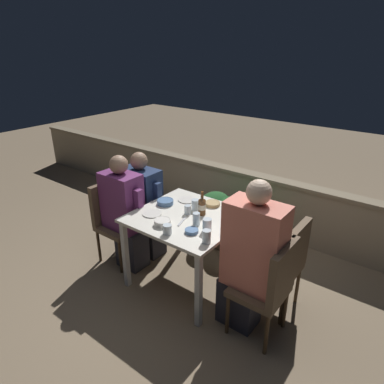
{
  "coord_description": "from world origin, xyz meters",
  "views": [
    {
      "loc": [
        1.78,
        -2.26,
        2.25
      ],
      "look_at": [
        0.0,
        0.07,
        0.98
      ],
      "focal_mm": 32.0,
      "sensor_mm": 36.0,
      "label": 1
    }
  ],
  "objects": [
    {
      "name": "plate_2",
      "position": [
        0.33,
        0.29,
        0.76
      ],
      "size": [
        0.22,
        0.22,
        0.01
      ],
      "color": "white",
      "rests_on": "dining_table"
    },
    {
      "name": "person_purple_stripe",
      "position": [
        -0.72,
        -0.14,
        0.62
      ],
      "size": [
        0.49,
        0.26,
        1.24
      ],
      "color": "#282833",
      "rests_on": "ground_plane"
    },
    {
      "name": "person_coral_top",
      "position": [
        0.76,
        -0.17,
        0.68
      ],
      "size": [
        0.52,
        0.26,
        1.36
      ],
      "color": "#282833",
      "rests_on": "ground_plane"
    },
    {
      "name": "bowl_0",
      "position": [
        -0.34,
        0.07,
        0.78
      ],
      "size": [
        0.17,
        0.17,
        0.05
      ],
      "color": "#4C709E",
      "rests_on": "dining_table"
    },
    {
      "name": "dining_table",
      "position": [
        0.0,
        0.0,
        0.66
      ],
      "size": [
        0.98,
        0.94,
        0.76
      ],
      "color": "silver",
      "rests_on": "ground_plane"
    },
    {
      "name": "ground_plane",
      "position": [
        0.0,
        0.0,
        0.0
      ],
      "size": [
        16.0,
        16.0,
        0.0
      ],
      "primitive_type": "plane",
      "color": "#847056"
    },
    {
      "name": "glass_cup_0",
      "position": [
        0.42,
        -0.28,
        0.81
      ],
      "size": [
        0.07,
        0.07,
        0.11
      ],
      "color": "silver",
      "rests_on": "dining_table"
    },
    {
      "name": "chair_right_near",
      "position": [
        0.96,
        -0.17,
        0.53
      ],
      "size": [
        0.42,
        0.41,
        0.9
      ],
      "color": "brown",
      "rests_on": "ground_plane"
    },
    {
      "name": "bowl_2",
      "position": [
        0.06,
        0.33,
        0.77
      ],
      "size": [
        0.15,
        0.15,
        0.03
      ],
      "color": "tan",
      "rests_on": "dining_table"
    },
    {
      "name": "glass_cup_5",
      "position": [
        -0.02,
        0.03,
        0.8
      ],
      "size": [
        0.06,
        0.06,
        0.09
      ],
      "color": "silver",
      "rests_on": "dining_table"
    },
    {
      "name": "fork_0",
      "position": [
        0.04,
        -0.13,
        0.76
      ],
      "size": [
        0.07,
        0.17,
        0.01
      ],
      "color": "silver",
      "rests_on": "dining_table"
    },
    {
      "name": "parapet_wall",
      "position": [
        0.0,
        1.43,
        0.38
      ],
      "size": [
        9.0,
        0.18,
        0.74
      ],
      "color": "gray",
      "rests_on": "ground_plane"
    },
    {
      "name": "bowl_1",
      "position": [
        0.22,
        -0.23,
        0.77
      ],
      "size": [
        0.12,
        0.12,
        0.03
      ],
      "color": "#4C709E",
      "rests_on": "dining_table"
    },
    {
      "name": "glass_cup_3",
      "position": [
        0.17,
        -0.09,
        0.81
      ],
      "size": [
        0.07,
        0.07,
        0.12
      ],
      "color": "silver",
      "rests_on": "dining_table"
    },
    {
      "name": "chair_left_near",
      "position": [
        -0.92,
        -0.14,
        0.53
      ],
      "size": [
        0.42,
        0.41,
        0.9
      ],
      "color": "brown",
      "rests_on": "ground_plane"
    },
    {
      "name": "bowl_3",
      "position": [
        -0.07,
        -0.27,
        0.78
      ],
      "size": [
        0.15,
        0.15,
        0.05
      ],
      "color": "silver",
      "rests_on": "dining_table"
    },
    {
      "name": "glass_cup_2",
      "position": [
        0.31,
        -0.12,
        0.81
      ],
      "size": [
        0.08,
        0.08,
        0.12
      ],
      "color": "silver",
      "rests_on": "dining_table"
    },
    {
      "name": "glass_cup_4",
      "position": [
        -0.02,
        0.15,
        0.81
      ],
      "size": [
        0.08,
        0.08,
        0.1
      ],
      "color": "silver",
      "rests_on": "dining_table"
    },
    {
      "name": "planter_hedge",
      "position": [
        -0.01,
        0.84,
        0.35
      ],
      "size": [
        0.87,
        0.47,
        0.63
      ],
      "color": "brown",
      "rests_on": "ground_plane"
    },
    {
      "name": "beer_bottle",
      "position": [
        0.09,
        0.11,
        0.85
      ],
      "size": [
        0.07,
        0.07,
        0.24
      ],
      "color": "brown",
      "rests_on": "dining_table"
    },
    {
      "name": "chair_right_far",
      "position": [
        0.92,
        0.19,
        0.53
      ],
      "size": [
        0.42,
        0.41,
        0.9
      ],
      "color": "brown",
      "rests_on": "ground_plane"
    },
    {
      "name": "glass_cup_1",
      "position": [
        0.07,
        -0.37,
        0.8
      ],
      "size": [
        0.08,
        0.08,
        0.08
      ],
      "color": "silver",
      "rests_on": "dining_table"
    },
    {
      "name": "person_navy_jumper",
      "position": [
        -0.74,
        0.15,
        0.6
      ],
      "size": [
        0.5,
        0.26,
        1.2
      ],
      "color": "#282833",
      "rests_on": "ground_plane"
    },
    {
      "name": "plate_0",
      "position": [
        -0.29,
        -0.18,
        0.76
      ],
      "size": [
        0.19,
        0.19,
        0.01
      ],
      "color": "silver",
      "rests_on": "dining_table"
    },
    {
      "name": "chair_left_far",
      "position": [
        -0.94,
        0.15,
        0.53
      ],
      "size": [
        0.42,
        0.41,
        0.9
      ],
      "color": "brown",
      "rests_on": "ground_plane"
    },
    {
      "name": "plate_1",
      "position": [
        -0.22,
        0.27,
        0.76
      ],
      "size": [
        0.19,
        0.19,
        0.01
      ],
      "color": "silver",
      "rests_on": "dining_table"
    }
  ]
}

